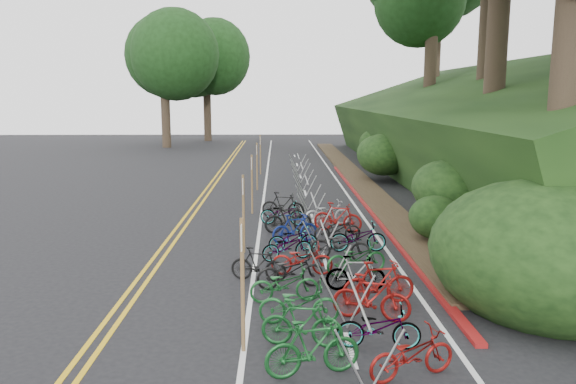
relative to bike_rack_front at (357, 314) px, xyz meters
The scene contains 10 objects.
ground 4.05m from the bike_rack_front, 143.15° to the left, with size 120.00×120.00×0.00m, color black.
road_markings 12.75m from the bike_rack_front, 101.47° to the left, with size 7.47×80.00×0.01m.
red_curb 14.62m from the bike_rack_front, 79.99° to the left, with size 0.25×28.00×0.10m, color maroon.
embankment 23.60m from the bike_rack_front, 65.41° to the left, with size 14.30×48.14×9.11m.
bike_rack_front is the anchor object (origin of this frame).
bike_racks_rest 15.37m from the bike_rack_front, 90.61° to the left, with size 1.14×23.00×1.17m.
signpost_near 2.28m from the bike_rack_front, behind, with size 0.08×0.40×2.66m.
signposts_rest 16.58m from the bike_rack_front, 98.90° to the left, with size 0.08×18.40×2.50m.
bike_front 5.01m from the bike_rack_front, 113.70° to the left, with size 1.56×0.44×0.94m, color black.
bike_valet 5.66m from the bike_rack_front, 92.26° to the left, with size 3.21×14.99×1.09m.
Camera 1 is at (1.67, -12.31, 4.93)m, focal length 35.00 mm.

